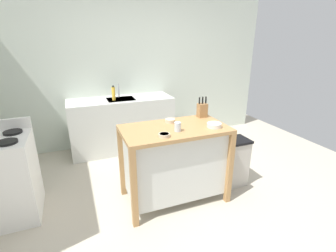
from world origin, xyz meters
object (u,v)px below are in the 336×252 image
kitchen_island (174,160)px  bottle_spray_cleaner (114,93)px  knife_block (202,110)px  drinking_cup (178,127)px  stove (4,179)px  sink_faucet (119,91)px  bowl_stoneware_deep (170,121)px  trash_bin (233,162)px  bowl_ceramic_small (164,135)px  bowl_ceramic_wide (214,125)px

kitchen_island → bottle_spray_cleaner: 1.68m
knife_block → drinking_cup: 0.59m
stove → drinking_cup: bearing=-14.9°
drinking_cup → sink_faucet: (-0.26, 1.88, 0.05)m
knife_block → bowl_stoneware_deep: size_ratio=2.19×
trash_bin → kitchen_island: bearing=-179.7°
trash_bin → sink_faucet: bearing=122.0°
stove → kitchen_island: bearing=-11.1°
bowl_ceramic_small → bowl_stoneware_deep: (0.22, 0.38, 0.00)m
knife_block → stove: size_ratio=0.25×
bottle_spray_cleaner → stove: (-1.37, -1.21, -0.55)m
kitchen_island → bowl_ceramic_small: bowl_ceramic_small is taller
bowl_ceramic_wide → sink_faucet: size_ratio=0.72×
bowl_stoneware_deep → trash_bin: bowl_stoneware_deep is taller
bowl_ceramic_wide → sink_faucet: (-0.68, 1.91, 0.07)m
kitchen_island → trash_bin: bearing=0.3°
bowl_ceramic_small → bowl_stoneware_deep: size_ratio=0.99×
bowl_ceramic_small → bottle_spray_cleaner: bottle_spray_cleaner is taller
knife_block → stove: bearing=177.0°
bowl_ceramic_small → trash_bin: size_ratio=0.18×
knife_block → trash_bin: knife_block is taller
kitchen_island → bottle_spray_cleaner: bearing=104.2°
bowl_ceramic_small → trash_bin: bowl_ceramic_small is taller
bowl_ceramic_wide → kitchen_island: bearing=159.7°
bowl_ceramic_small → kitchen_island: bearing=46.2°
bowl_ceramic_wide → drinking_cup: (-0.42, 0.03, 0.02)m
kitchen_island → sink_faucet: 1.85m
kitchen_island → drinking_cup: drinking_cup is taller
bottle_spray_cleaner → trash_bin: bearing=-52.0°
sink_faucet → trash_bin: bearing=-58.0°
bowl_stoneware_deep → bottle_spray_cleaner: 1.45m
bowl_ceramic_small → sink_faucet: 1.97m
bowl_ceramic_small → sink_faucet: sink_faucet is taller
bowl_ceramic_small → bowl_ceramic_wide: size_ratio=0.73×
kitchen_island → bowl_stoneware_deep: (0.02, 0.18, 0.42)m
drinking_cup → stove: stove is taller
bowl_stoneware_deep → trash_bin: bearing=-12.0°
bowl_stoneware_deep → sink_faucet: size_ratio=0.53×
bowl_ceramic_wide → drinking_cup: size_ratio=1.62×
knife_block → sink_faucet: (-0.74, 1.54, 0.01)m
knife_block → bowl_stoneware_deep: 0.45m
kitchen_island → sink_faucet: (-0.28, 1.76, 0.49)m
bowl_ceramic_wide → trash_bin: (0.42, 0.15, -0.61)m
bowl_stoneware_deep → drinking_cup: 0.30m
bowl_stoneware_deep → drinking_cup: bearing=-96.4°
knife_block → drinking_cup: size_ratio=2.60×
kitchen_island → trash_bin: size_ratio=1.85×
bowl_stoneware_deep → trash_bin: size_ratio=0.18×
trash_bin → sink_faucet: size_ratio=2.86×
trash_bin → sink_faucet: sink_faucet is taller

